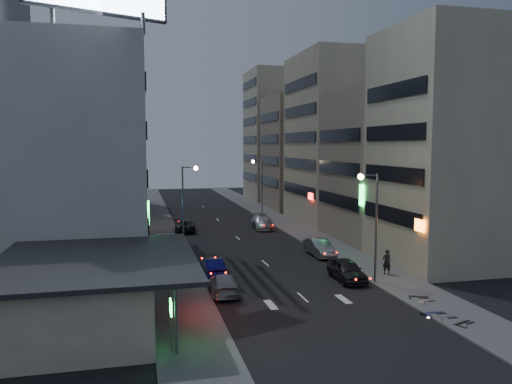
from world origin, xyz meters
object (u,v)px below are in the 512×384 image
object	(u,v)px
person	(387,262)
scooter_silver_b	(431,291)
scooter_black_a	(467,310)
scooter_black_b	(428,288)
parked_car_right_far	(262,222)
parked_car_left	(185,226)
road_car_silver	(224,284)
parked_car_right_near	(347,270)
road_car_blue	(213,267)
scooter_blue	(443,302)
scooter_silver_a	(454,306)
parked_car_right_mid	(320,248)

from	to	relation	value
person	scooter_silver_b	size ratio (longest dim) A/B	1.16
scooter_black_a	scooter_black_b	size ratio (longest dim) A/B	1.03
parked_car_right_far	scooter_black_b	xyz separation A→B (m)	(3.85, -29.66, -0.12)
parked_car_left	road_car_silver	xyz separation A→B (m)	(0.21, -25.61, -0.02)
parked_car_right_near	person	world-z (taller)	person
parked_car_right_far	scooter_black_b	bearing A→B (deg)	-78.41
parked_car_right_far	road_car_blue	bearing A→B (deg)	-110.09
person	scooter_blue	xyz separation A→B (m)	(-0.97, -8.80, -0.42)
road_car_blue	road_car_silver	xyz separation A→B (m)	(0.00, -5.04, -0.01)
road_car_silver	scooter_silver_a	world-z (taller)	road_car_silver
parked_car_left	scooter_blue	world-z (taller)	parked_car_left
parked_car_right_mid	scooter_black_a	bearing A→B (deg)	-84.33
parked_car_left	scooter_black_b	xyz separation A→B (m)	(13.25, -29.85, -0.01)
parked_car_right_near	parked_car_right_mid	bearing A→B (deg)	85.05
road_car_silver	scooter_black_a	xyz separation A→B (m)	(12.71, -8.75, 0.02)
parked_car_right_mid	parked_car_right_far	world-z (taller)	parked_car_right_far
parked_car_left	person	size ratio (longest dim) A/B	2.59
road_car_blue	scooter_silver_a	xyz separation A→B (m)	(12.45, -12.90, -0.01)
road_car_silver	scooter_silver_a	xyz separation A→B (m)	(12.45, -7.86, -0.00)
scooter_black_a	scooter_black_b	xyz separation A→B (m)	(0.34, 4.51, -0.02)
parked_car_right_near	parked_car_right_mid	distance (m)	8.42
scooter_black_a	scooter_silver_a	world-z (taller)	scooter_black_a
parked_car_right_near	scooter_black_b	size ratio (longest dim) A/B	2.53
parked_car_right_mid	parked_car_right_far	bearing A→B (deg)	94.15
scooter_black_b	scooter_silver_b	xyz separation A→B (m)	(-0.12, -0.51, -0.05)
scooter_blue	scooter_silver_b	bearing A→B (deg)	-14.09
road_car_blue	person	world-z (taller)	person
parked_car_right_near	road_car_blue	bearing A→B (deg)	159.96
road_car_blue	person	xyz separation A→B (m)	(13.20, -3.30, 0.40)
parked_car_right_mid	scooter_blue	bearing A→B (deg)	-85.29
parked_car_right_near	scooter_silver_a	world-z (taller)	parked_car_right_near
parked_car_right_mid	person	world-z (taller)	person
scooter_black_b	scooter_black_a	bearing A→B (deg)	-160.85
scooter_black_b	scooter_silver_b	bearing A→B (deg)	-170.40
scooter_black_a	road_car_silver	bearing A→B (deg)	34.66
road_car_blue	road_car_silver	world-z (taller)	road_car_blue
parked_car_right_near	person	xyz separation A→B (m)	(3.60, 0.55, 0.29)
scooter_black_b	scooter_silver_a	bearing A→B (deg)	-165.95
scooter_silver_b	parked_car_right_mid	bearing A→B (deg)	-1.63
scooter_black_a	scooter_silver_b	distance (m)	4.01
road_car_blue	scooter_silver_b	bearing A→B (deg)	143.04
parked_car_right_mid	road_car_silver	xyz separation A→B (m)	(-10.60, -9.55, -0.10)
scooter_black_b	parked_car_right_far	bearing A→B (deg)	30.82
road_car_blue	scooter_blue	size ratio (longest dim) A/B	2.31
road_car_blue	person	distance (m)	13.62
parked_car_right_mid	road_car_silver	size ratio (longest dim) A/B	1.00
scooter_black_a	scooter_blue	world-z (taller)	scooter_black_a
scooter_black_a	scooter_silver_b	xyz separation A→B (m)	(0.21, 4.00, -0.07)
parked_car_right_far	scooter_blue	world-z (taller)	parked_car_right_far
scooter_silver_b	scooter_silver_a	bearing A→B (deg)	160.51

